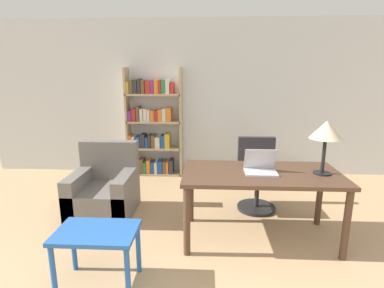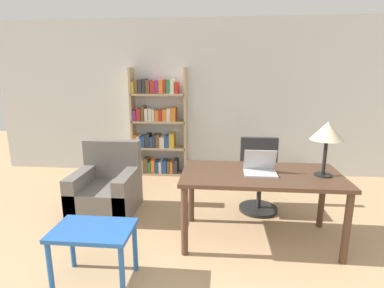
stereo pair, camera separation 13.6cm
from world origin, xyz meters
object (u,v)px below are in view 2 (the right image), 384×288
Objects in this scene: desk at (261,182)px; armchair at (107,190)px; bookshelf at (157,128)px; side_table_blue at (93,237)px; office_chair at (259,177)px; laptop at (260,168)px; table_lamp at (327,132)px.

armchair reaches higher than desk.
desk is at bearing -53.65° from bookshelf.
bookshelf reaches higher than armchair.
side_table_blue is 1.43m from armchair.
side_table_blue is (-1.59, -1.64, -0.02)m from office_chair.
laptop is 1.74m from side_table_blue.
side_table_blue is 2.96m from bookshelf.
laptop is 0.37× the size of armchair.
bookshelf reaches higher than table_lamp.
table_lamp is 0.59× the size of office_chair.
desk is 5.01× the size of laptop.
bookshelf is (-2.16, 2.12, -0.37)m from table_lamp.
laptop reaches higher than desk.
side_table_blue is (-2.11, -0.81, -0.79)m from table_lamp.
table_lamp reaches higher than desk.
side_table_blue is (-1.48, -0.82, -0.39)m from laptop.
table_lamp is 3.05m from bookshelf.
bookshelf is at bearing 77.23° from armchair.
laptop reaches higher than side_table_blue.
office_chair is 0.50× the size of bookshelf.
laptop is 2.03m from armchair.
armchair is 1.70m from bookshelf.
table_lamp is 0.62× the size of armchair.
side_table_blue is (-1.49, -0.83, -0.24)m from desk.
desk is 2.97× the size of table_lamp.
desk is 2.61m from bookshelf.
office_chair is at bearing 83.30° from desk.
laptop is (-0.01, -0.01, 0.15)m from desk.
table_lamp is 2.40m from side_table_blue.
laptop is 0.90m from office_chair.
office_chair is at bearing 122.42° from table_lamp.
bookshelf is (-1.64, 1.29, 0.40)m from office_chair.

